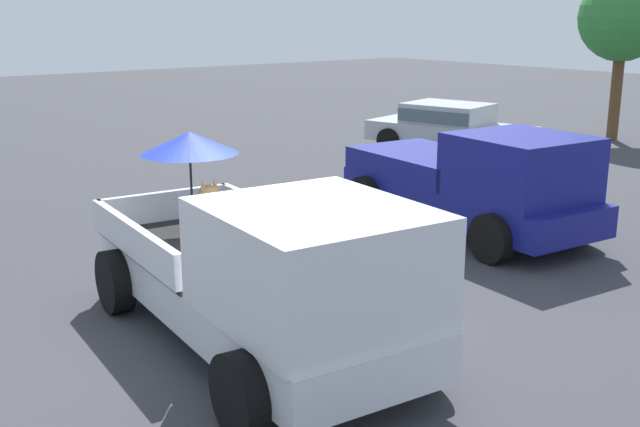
% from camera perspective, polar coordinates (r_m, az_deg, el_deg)
% --- Properties ---
extents(ground_plane, '(80.00, 80.00, 0.00)m').
position_cam_1_polar(ground_plane, '(8.96, -5.17, -9.48)').
color(ground_plane, '#38383D').
extents(pickup_truck_main, '(5.21, 2.65, 2.20)m').
position_cam_1_polar(pickup_truck_main, '(8.27, -4.00, -4.34)').
color(pickup_truck_main, black).
rests_on(pickup_truck_main, ground).
extents(pickup_truck_red, '(4.95, 2.53, 1.80)m').
position_cam_1_polar(pickup_truck_red, '(13.28, 11.39, 2.30)').
color(pickup_truck_red, black).
rests_on(pickup_truck_red, ground).
extents(parked_sedan_near, '(4.60, 2.74, 1.33)m').
position_cam_1_polar(parked_sedan_near, '(20.72, 9.54, 6.42)').
color(parked_sedan_near, black).
rests_on(parked_sedan_near, ground).
extents(tree_by_lot, '(2.49, 2.49, 4.75)m').
position_cam_1_polar(tree_by_lot, '(24.02, 21.52, 13.28)').
color(tree_by_lot, brown).
rests_on(tree_by_lot, ground).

